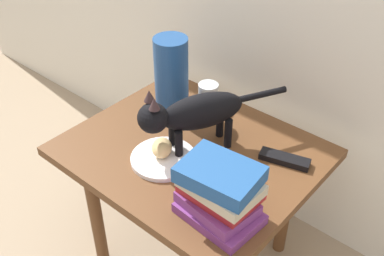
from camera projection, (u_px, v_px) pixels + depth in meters
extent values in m
plane|color=gray|center=(192.00, 253.00, 1.73)|extent=(6.00, 6.00, 0.00)
cube|color=brown|center=(192.00, 152.00, 1.44)|extent=(0.74, 0.62, 0.03)
cylinder|color=brown|center=(96.00, 214.00, 1.57)|extent=(0.04, 0.04, 0.47)
cylinder|color=brown|center=(186.00, 149.00, 1.85)|extent=(0.04, 0.04, 0.47)
cylinder|color=brown|center=(286.00, 203.00, 1.61)|extent=(0.04, 0.04, 0.47)
cylinder|color=white|center=(163.00, 158.00, 1.38)|extent=(0.20, 0.20, 0.01)
ellipsoid|color=#E0BC7A|center=(162.00, 148.00, 1.37)|extent=(0.10, 0.10, 0.05)
cylinder|color=black|center=(179.00, 146.00, 1.36)|extent=(0.02, 0.02, 0.10)
cylinder|color=black|center=(172.00, 134.00, 1.41)|extent=(0.02, 0.02, 0.10)
cylinder|color=black|center=(228.00, 133.00, 1.41)|extent=(0.02, 0.02, 0.10)
cylinder|color=black|center=(220.00, 123.00, 1.46)|extent=(0.02, 0.02, 0.10)
ellipsoid|color=black|center=(202.00, 111.00, 1.36)|extent=(0.20, 0.27, 0.11)
sphere|color=black|center=(153.00, 118.00, 1.31)|extent=(0.09, 0.09, 0.09)
cone|color=#332224|center=(154.00, 104.00, 1.25)|extent=(0.03, 0.03, 0.03)
cone|color=#332224|center=(149.00, 96.00, 1.29)|extent=(0.03, 0.03, 0.03)
cylinder|color=black|center=(263.00, 94.00, 1.42)|extent=(0.09, 0.15, 0.02)
cube|color=#72337A|center=(219.00, 213.00, 1.19)|extent=(0.22, 0.16, 0.03)
cube|color=#72337A|center=(217.00, 203.00, 1.18)|extent=(0.21, 0.16, 0.03)
cube|color=maroon|center=(221.00, 190.00, 1.17)|extent=(0.19, 0.14, 0.04)
cube|color=#BCB299|center=(221.00, 186.00, 1.14)|extent=(0.20, 0.14, 0.03)
cube|color=#1E4C8C|center=(220.00, 174.00, 1.12)|extent=(0.21, 0.16, 0.04)
cylinder|color=navy|center=(171.00, 74.00, 1.55)|extent=(0.12, 0.12, 0.26)
cylinder|color=silver|center=(208.00, 95.00, 1.60)|extent=(0.07, 0.07, 0.08)
cylinder|color=silver|center=(208.00, 100.00, 1.61)|extent=(0.06, 0.06, 0.04)
cube|color=black|center=(285.00, 159.00, 1.37)|extent=(0.16, 0.08, 0.02)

